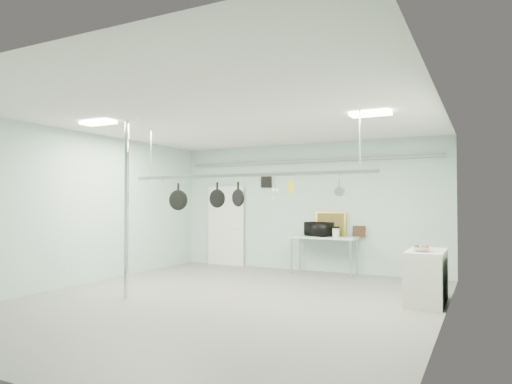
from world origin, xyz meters
The scene contains 25 objects.
floor centered at (0.00, 0.00, 0.00)m, with size 8.00×8.00×0.00m, color gray.
ceiling centered at (0.00, 0.00, 3.19)m, with size 7.00×8.00×0.02m, color silver.
back_wall centered at (0.00, 3.99, 1.60)m, with size 7.00×0.02×3.20m, color #A2C2B8.
right_wall centered at (3.49, 0.00, 1.60)m, with size 0.02×8.00×3.20m, color #A2C2B8.
door centered at (-2.30, 3.94, 1.05)m, with size 1.10×0.10×2.20m, color silver.
wall_vent centered at (-1.10, 3.97, 2.25)m, with size 0.30×0.04×0.30m, color black.
conduit_pipe centered at (0.00, 3.90, 2.75)m, with size 0.07×0.07×6.60m, color gray.
chrome_pole centered at (-1.70, -0.60, 1.60)m, with size 0.08×0.08×3.20m, color silver.
prep_table centered at (0.60, 3.60, 0.83)m, with size 1.60×0.70×0.91m.
side_cabinet centered at (3.15, 1.40, 0.45)m, with size 0.60×1.20×0.90m, color beige.
pot_rack centered at (0.20, 0.30, 2.23)m, with size 4.80×0.06×1.00m.
light_panel_left centered at (-2.20, -0.80, 3.16)m, with size 0.65×0.30×0.05m, color white.
light_panel_right centered at (2.40, 0.60, 3.16)m, with size 0.65×0.30×0.05m, color white.
microwave centered at (0.50, 3.56, 1.07)m, with size 0.61×0.41×0.34m, color black.
coffee_canister centered at (0.93, 3.49, 1.01)m, with size 0.16×0.16×0.20m, color silver.
painting_large centered at (0.67, 3.90, 1.20)m, with size 0.78×0.05×0.58m, color gold.
painting_small centered at (1.37, 3.90, 1.03)m, with size 0.30×0.04×0.25m, color black.
fruit_bowl centered at (3.11, 1.15, 0.94)m, with size 0.33×0.33×0.08m, color silver.
skillet_left centered at (-1.22, 0.30, 1.82)m, with size 0.39×0.06×0.53m, color black, non-canonical shape.
skillet_mid centered at (-0.34, 0.30, 1.86)m, with size 0.34×0.06×0.45m, color black, non-canonical shape.
skillet_right centered at (0.10, 0.30, 1.87)m, with size 0.31×0.06×0.43m, color black, non-canonical shape.
whisk centered at (0.83, 0.30, 1.91)m, with size 0.19×0.19×0.35m, color #A5A6A9, non-canonical shape.
grater centered at (1.12, 0.30, 1.98)m, with size 0.09×0.02×0.22m, color yellow, non-canonical shape.
saucepan centered at (1.97, 0.30, 1.95)m, with size 0.15×0.09×0.27m, color #ABACB0, non-canonical shape.
fruit_cluster centered at (3.11, 1.15, 0.98)m, with size 0.24×0.24×0.09m, color #B11025, non-canonical shape.
Camera 1 is at (4.08, -6.85, 1.72)m, focal length 32.00 mm.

